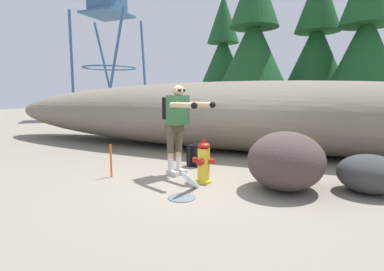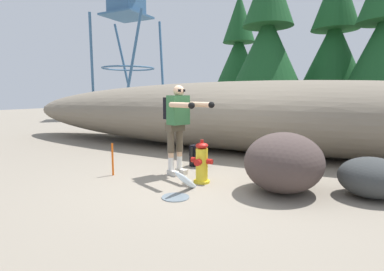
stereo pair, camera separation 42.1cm
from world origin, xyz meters
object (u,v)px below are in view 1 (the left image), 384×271
boulder_large (369,174)px  boulder_mid (286,161)px  utility_worker (177,119)px  watchtower (107,2)px  survey_stake (111,161)px  spare_backpack (195,156)px  fire_hydrant (204,163)px

boulder_large → boulder_mid: size_ratio=0.72×
utility_worker → watchtower: watchtower is taller
boulder_large → survey_stake: size_ratio=1.54×
spare_backpack → boulder_large: boulder_large is taller
utility_worker → survey_stake: size_ratio=2.75×
spare_backpack → watchtower: watchtower is taller
utility_worker → boulder_large: size_ratio=1.78×
boulder_mid → survey_stake: size_ratio=2.13×
fire_hydrant → utility_worker: bearing=157.4°
boulder_large → boulder_mid: (-1.19, -0.34, 0.17)m
utility_worker → watchtower: 16.13m
watchtower → survey_stake: watchtower is taller
spare_backpack → survey_stake: 1.75m
boulder_mid → watchtower: bearing=137.5°
fire_hydrant → watchtower: bearing=133.8°
fire_hydrant → watchtower: size_ratio=0.08×
utility_worker → boulder_large: utility_worker is taller
fire_hydrant → survey_stake: size_ratio=1.23×
survey_stake → watchtower: bearing=128.2°
utility_worker → spare_backpack: (0.02, 0.79, -0.83)m
spare_backpack → watchtower: (-10.16, 10.18, 6.91)m
fire_hydrant → spare_backpack: fire_hydrant is taller
spare_backpack → boulder_mid: size_ratio=0.37×
survey_stake → boulder_large: bearing=11.3°
fire_hydrant → utility_worker: 0.97m
fire_hydrant → boulder_mid: 1.33m
spare_backpack → boulder_mid: 2.12m
survey_stake → spare_backpack: bearing=52.3°
utility_worker → boulder_mid: utility_worker is taller
spare_backpack → survey_stake: survey_stake is taller
fire_hydrant → spare_backpack: 1.21m
boulder_large → survey_stake: (-4.17, -0.83, 0.01)m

